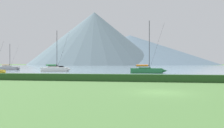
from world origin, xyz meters
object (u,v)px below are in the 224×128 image
sailboat_slip_1 (56,67)px  sailboat_slip_3 (9,68)px  sailboat_slip_2 (55,69)px  sailboat_slip_6 (147,70)px

sailboat_slip_1 → sailboat_slip_3: sailboat_slip_3 is taller
sailboat_slip_2 → sailboat_slip_3: bearing=145.9°
sailboat_slip_1 → sailboat_slip_6: (46.07, -52.44, 0.09)m
sailboat_slip_3 → sailboat_slip_1: bearing=79.5°
sailboat_slip_1 → sailboat_slip_2: size_ratio=0.74×
sailboat_slip_1 → sailboat_slip_6: bearing=-53.8°
sailboat_slip_1 → sailboat_slip_2: sailboat_slip_2 is taller
sailboat_slip_1 → sailboat_slip_6: 69.80m
sailboat_slip_1 → sailboat_slip_3: size_ratio=0.95×
sailboat_slip_6 → sailboat_slip_2: bearing=167.6°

